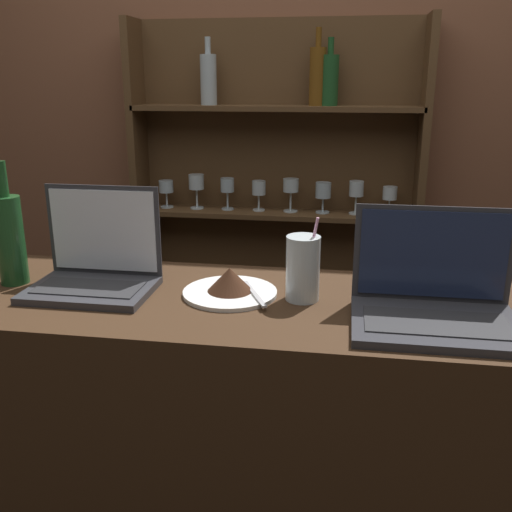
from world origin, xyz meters
TOP-DOWN VIEW (x-y plane):
  - bar_counter at (0.00, 0.25)m, footprint 1.96×0.50m
  - back_wall at (0.00, 1.45)m, footprint 7.00×0.06m
  - back_shelf at (-0.04, 1.37)m, footprint 1.18×0.18m
  - laptop_near at (-0.35, 0.27)m, footprint 0.29×0.21m
  - laptop_far at (0.44, 0.19)m, footprint 0.34×0.24m
  - cake_plate at (-0.02, 0.27)m, footprint 0.23×0.23m
  - water_glass at (0.16, 0.27)m, footprint 0.08×0.08m
  - wine_bottle_green at (-0.58, 0.27)m, footprint 0.07×0.07m

SIDE VIEW (x-z plane):
  - bar_counter at x=0.00m, z-range 0.00..0.98m
  - back_shelf at x=-0.04m, z-range 0.05..1.76m
  - cake_plate at x=-0.02m, z-range 0.97..1.04m
  - laptop_far at x=0.44m, z-range 0.91..1.15m
  - laptop_near at x=-0.35m, z-range 0.92..1.16m
  - water_glass at x=0.16m, z-range 0.96..1.16m
  - wine_bottle_green at x=-0.58m, z-range 0.95..1.25m
  - back_wall at x=0.00m, z-range 0.00..2.70m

